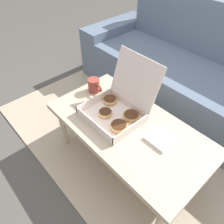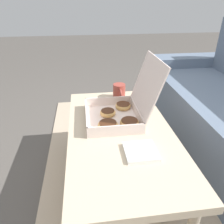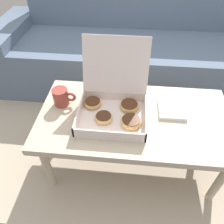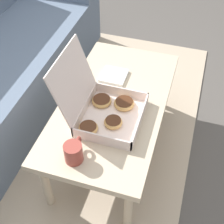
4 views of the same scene
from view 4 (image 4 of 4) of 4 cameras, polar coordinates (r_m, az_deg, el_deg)
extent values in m
plane|color=#514C47|center=(2.09, -3.72, -5.64)|extent=(12.00, 12.00, 0.00)
cube|color=tan|center=(2.18, -11.17, -3.63)|extent=(2.56, 1.88, 0.01)
cube|color=slate|center=(2.95, -10.70, 17.64)|extent=(0.24, 0.79, 0.54)
cube|color=#C6B293|center=(1.76, 0.25, 1.42)|extent=(1.07, 0.57, 0.04)
cylinder|color=#C6B293|center=(1.62, 3.01, -17.17)|extent=(0.04, 0.04, 0.38)
cylinder|color=#C6B293|center=(2.21, 9.46, 4.55)|extent=(0.04, 0.04, 0.38)
cylinder|color=#C6B293|center=(1.72, -11.97, -12.88)|extent=(0.04, 0.04, 0.38)
cylinder|color=#C6B293|center=(2.29, -1.66, 6.81)|extent=(0.04, 0.04, 0.38)
cube|color=silver|center=(1.65, 0.00, -1.11)|extent=(0.36, 0.31, 0.01)
cube|color=silver|center=(1.60, 5.15, -1.47)|extent=(0.36, 0.01, 0.06)
cube|color=silver|center=(1.66, -4.96, 0.79)|extent=(0.36, 0.01, 0.06)
cube|color=silver|center=(1.51, -2.00, -4.98)|extent=(0.01, 0.31, 0.06)
cube|color=silver|center=(1.75, 1.73, 3.72)|extent=(0.01, 0.31, 0.06)
cube|color=silver|center=(1.56, -7.13, 5.74)|extent=(0.36, 0.10, 0.30)
torus|color=tan|center=(1.60, 0.23, -1.87)|extent=(0.10, 0.10, 0.03)
cylinder|color=#472614|center=(1.60, 0.23, -1.65)|extent=(0.08, 0.08, 0.01)
torus|color=tan|center=(1.70, 2.23, 1.57)|extent=(0.11, 0.11, 0.03)
cylinder|color=#472614|center=(1.69, 2.24, 1.82)|extent=(0.10, 0.10, 0.02)
torus|color=tan|center=(1.58, -4.36, -2.95)|extent=(0.10, 0.10, 0.03)
cylinder|color=#472614|center=(1.57, -4.38, -2.73)|extent=(0.09, 0.09, 0.01)
torus|color=tan|center=(1.71, -1.90, 2.06)|extent=(0.11, 0.11, 0.03)
cylinder|color=#472614|center=(1.71, -1.91, 2.28)|extent=(0.09, 0.09, 0.01)
cylinder|color=#993D33|center=(1.46, -7.08, -7.42)|extent=(0.09, 0.09, 0.10)
torus|color=#993D33|center=(1.48, -6.24, -5.57)|extent=(0.06, 0.02, 0.06)
cube|color=white|center=(1.90, 0.33, 6.64)|extent=(0.15, 0.15, 0.02)
camera|label=1|loc=(1.87, 34.28, 33.89)|focal=35.00mm
camera|label=2|loc=(2.27, 14.12, 30.79)|focal=35.00mm
camera|label=3|loc=(1.30, 41.48, 19.91)|focal=35.00mm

